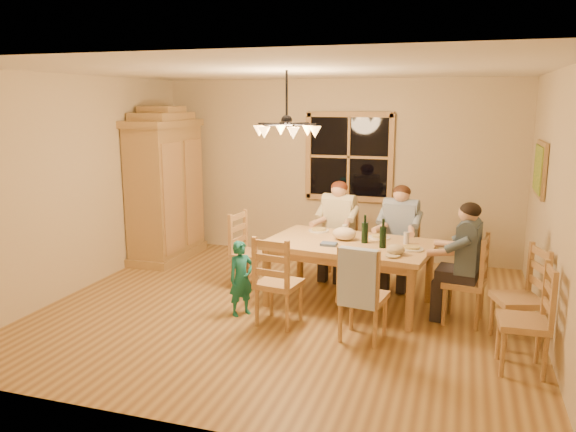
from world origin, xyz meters
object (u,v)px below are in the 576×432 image
(adult_woman, at_px, (338,218))
(wine_bottle_b, at_px, (383,233))
(dining_table, at_px, (349,250))
(chair_end_right, at_px, (463,296))
(adult_slate_man, at_px, (467,248))
(chair_far_right, at_px, (399,264))
(chair_spare_back, at_px, (516,314))
(wine_bottle_a, at_px, (365,229))
(chair_end_left, at_px, (251,266))
(armoire, at_px, (166,190))
(chair_far_left, at_px, (338,256))
(chair_spare_front, at_px, (522,338))
(chair_near_right, at_px, (363,311))
(chair_near_left, at_px, (279,297))
(chandelier, at_px, (287,129))
(child, at_px, (241,278))
(adult_plaid_man, at_px, (400,223))

(adult_woman, relative_size, wine_bottle_b, 2.65)
(dining_table, height_order, chair_end_right, chair_end_right)
(adult_slate_man, bearing_deg, chair_far_right, 46.64)
(chair_spare_back, bearing_deg, adult_slate_man, 33.09)
(adult_woman, distance_m, wine_bottle_b, 1.33)
(dining_table, xyz_separation_m, wine_bottle_a, (0.18, 0.02, 0.26))
(chair_end_left, bearing_deg, dining_table, 90.00)
(armoire, xyz_separation_m, chair_far_right, (3.55, -0.33, -0.75))
(chair_far_left, relative_size, chair_far_right, 1.00)
(chair_far_right, height_order, chair_spare_front, same)
(chair_near_right, relative_size, chair_spare_back, 1.00)
(adult_woman, bearing_deg, chair_near_right, 117.90)
(chair_end_left, relative_size, adult_slate_man, 1.13)
(chair_end_right, xyz_separation_m, adult_slate_man, (0.00, 0.00, 0.54))
(chair_near_left, distance_m, chair_spare_back, 2.42)
(armoire, height_order, dining_table, armoire)
(chair_near_right, height_order, chair_spare_back, same)
(chandelier, relative_size, chair_near_left, 0.78)
(chair_near_left, bearing_deg, adult_slate_man, 26.57)
(chair_far_left, xyz_separation_m, wine_bottle_b, (0.75, -1.10, 0.62))
(chandelier, xyz_separation_m, wine_bottle_b, (1.05, 0.26, -1.15))
(chair_far_left, xyz_separation_m, chair_end_left, (-0.96, -0.77, 0.00))
(adult_slate_man, distance_m, wine_bottle_a, 1.15)
(chair_end_right, xyz_separation_m, wine_bottle_b, (-0.90, 0.04, 0.62))
(adult_woman, relative_size, wine_bottle_a, 2.65)
(adult_slate_man, distance_m, child, 2.47)
(chair_near_left, relative_size, adult_slate_man, 1.13)
(armoire, bearing_deg, chair_far_right, -5.33)
(chair_end_right, bearing_deg, chair_far_left, 63.43)
(chair_near_left, xyz_separation_m, child, (-0.48, 0.12, 0.12))
(adult_woman, distance_m, adult_plaid_man, 0.84)
(chandelier, bearing_deg, adult_woman, 77.65)
(adult_plaid_man, distance_m, wine_bottle_b, 0.99)
(chair_far_right, xyz_separation_m, adult_slate_man, (0.81, -1.02, 0.54))
(dining_table, relative_size, wine_bottle_a, 6.19)
(adult_woman, height_order, chair_spare_back, adult_woman)
(armoire, height_order, adult_plaid_man, armoire)
(adult_plaid_man, height_order, chair_spare_back, adult_plaid_man)
(chair_near_left, bearing_deg, adult_woman, 90.00)
(chair_end_right, relative_size, wine_bottle_a, 3.00)
(armoire, xyz_separation_m, wine_bottle_b, (3.47, -1.31, -0.13))
(wine_bottle_b, bearing_deg, chair_near_left, -145.99)
(chair_far_left, xyz_separation_m, adult_woman, (0.00, 0.00, 0.54))
(chair_near_left, bearing_deg, armoire, 149.25)
(adult_slate_man, distance_m, chair_spare_back, 0.84)
(chair_near_right, xyz_separation_m, chair_spare_front, (1.47, -0.24, 0.00))
(armoire, height_order, chair_near_right, armoire)
(adult_plaid_man, xyz_separation_m, wine_bottle_b, (-0.08, -0.98, 0.08))
(chair_far_right, xyz_separation_m, chair_end_right, (0.81, -1.02, 0.00))
(adult_woman, distance_m, adult_slate_man, 2.00)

